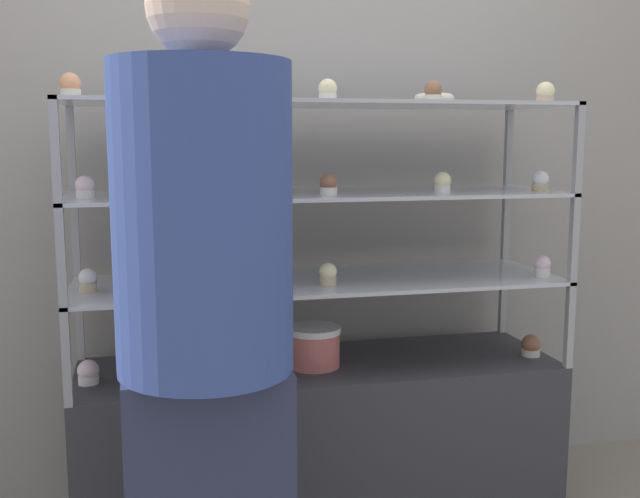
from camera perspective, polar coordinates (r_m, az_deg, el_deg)
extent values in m
cube|color=gray|center=(2.81, -1.86, 8.15)|extent=(8.00, 0.05, 2.60)
cube|color=#333338|center=(2.64, 0.00, -14.58)|extent=(1.59, 0.49, 0.57)
cube|color=#99999E|center=(2.67, -17.85, -5.04)|extent=(0.02, 0.02, 0.29)
cube|color=#99999E|center=(2.98, 13.76, -3.48)|extent=(0.02, 0.02, 0.29)
cube|color=#99999E|center=(2.22, -18.76, -7.81)|extent=(0.02, 0.02, 0.29)
cube|color=#99999E|center=(2.59, 18.48, -5.51)|extent=(0.02, 0.02, 0.29)
cube|color=#B7BCC6|center=(2.47, 0.00, -2.45)|extent=(1.59, 0.49, 0.01)
cube|color=#99999E|center=(2.62, -18.13, 1.08)|extent=(0.02, 0.02, 0.29)
cube|color=#99999E|center=(2.94, 13.96, 2.01)|extent=(0.02, 0.02, 0.29)
cube|color=#99999E|center=(2.16, -19.13, -0.48)|extent=(0.02, 0.02, 0.29)
cube|color=#99999E|center=(2.54, 18.79, 0.81)|extent=(0.02, 0.02, 0.29)
cube|color=#B7BCC6|center=(2.43, 0.00, 4.22)|extent=(1.59, 0.49, 0.01)
cube|color=#99999E|center=(2.60, -18.43, 7.37)|extent=(0.02, 0.02, 0.29)
cube|color=#99999E|center=(2.92, 14.16, 7.62)|extent=(0.02, 0.02, 0.29)
cube|color=#99999E|center=(2.14, -19.51, 7.16)|extent=(0.02, 0.02, 0.29)
cube|color=#99999E|center=(2.52, 19.10, 7.31)|extent=(0.02, 0.02, 0.29)
cube|color=#B7BCC6|center=(2.43, 0.00, 11.00)|extent=(1.59, 0.49, 0.01)
cylinder|color=#C66660|center=(2.49, -0.47, -7.67)|extent=(0.17, 0.17, 0.11)
cylinder|color=white|center=(2.47, -0.47, -6.17)|extent=(0.18, 0.18, 0.02)
cube|color=#DBBC84|center=(2.34, -9.96, 11.77)|extent=(0.20, 0.13, 0.05)
cube|color=#E5996B|center=(2.34, -9.98, 12.53)|extent=(0.20, 0.13, 0.01)
cylinder|color=white|center=(2.44, -17.22, -9.49)|extent=(0.06, 0.06, 0.02)
sphere|color=silver|center=(2.43, -17.25, -8.82)|extent=(0.07, 0.07, 0.07)
cylinder|color=beige|center=(2.72, 15.75, -7.59)|extent=(0.06, 0.06, 0.02)
sphere|color=#8C5B42|center=(2.71, 15.78, -6.98)|extent=(0.07, 0.07, 0.07)
cube|color=white|center=(2.26, -10.52, -10.48)|extent=(0.04, 0.00, 0.04)
cylinder|color=#CCB28C|center=(2.37, -17.24, -2.79)|extent=(0.05, 0.05, 0.03)
sphere|color=white|center=(2.36, -17.27, -2.08)|extent=(0.06, 0.06, 0.06)
cylinder|color=#CCB28C|center=(2.36, 0.65, -2.44)|extent=(0.05, 0.05, 0.03)
sphere|color=#F4EAB2|center=(2.36, 0.66, -1.72)|extent=(0.06, 0.06, 0.06)
cylinder|color=white|center=(2.62, 16.54, -1.72)|extent=(0.05, 0.05, 0.03)
sphere|color=silver|center=(2.61, 16.57, -1.07)|extent=(0.06, 0.06, 0.06)
cube|color=white|center=(2.20, -5.13, -3.10)|extent=(0.04, 0.00, 0.04)
cylinder|color=white|center=(2.30, -17.45, 4.01)|extent=(0.05, 0.05, 0.02)
sphere|color=silver|center=(2.29, -17.48, 4.68)|extent=(0.06, 0.06, 0.06)
cylinder|color=white|center=(2.25, -8.27, 4.24)|extent=(0.05, 0.05, 0.02)
sphere|color=silver|center=(2.25, -8.29, 4.92)|extent=(0.06, 0.06, 0.06)
cylinder|color=white|center=(2.32, 0.70, 4.44)|extent=(0.05, 0.05, 0.02)
sphere|color=#8C5B42|center=(2.32, 0.70, 5.11)|extent=(0.06, 0.06, 0.06)
cylinder|color=white|center=(2.45, 9.30, 4.55)|extent=(0.05, 0.05, 0.02)
sphere|color=#F4EAB2|center=(2.45, 9.32, 5.18)|extent=(0.06, 0.06, 0.06)
cylinder|color=#CCB28C|center=(2.60, 16.41, 4.54)|extent=(0.05, 0.05, 0.02)
sphere|color=white|center=(2.60, 16.44, 5.13)|extent=(0.06, 0.06, 0.06)
cube|color=white|center=(2.14, -11.73, 4.20)|extent=(0.04, 0.00, 0.04)
cylinder|color=beige|center=(2.27, -18.46, 11.19)|extent=(0.06, 0.06, 0.02)
sphere|color=#E5996B|center=(2.27, -18.50, 11.90)|extent=(0.06, 0.06, 0.06)
cylinder|color=white|center=(2.38, 0.59, 11.48)|extent=(0.06, 0.06, 0.02)
sphere|color=#F4EAB2|center=(2.38, 0.59, 12.15)|extent=(0.06, 0.06, 0.06)
cylinder|color=beige|center=(2.48, 8.60, 11.26)|extent=(0.06, 0.06, 0.02)
sphere|color=#8C5B42|center=(2.48, 8.62, 11.91)|extent=(0.06, 0.06, 0.06)
cylinder|color=#CCB28C|center=(2.61, 16.77, 10.86)|extent=(0.06, 0.06, 0.02)
sphere|color=#F4EAB2|center=(2.62, 16.80, 11.47)|extent=(0.06, 0.06, 0.06)
cube|color=white|center=(2.16, -5.68, 12.01)|extent=(0.04, 0.00, 0.04)
torus|color=#EFE5CC|center=(2.59, 8.69, 11.25)|extent=(0.13, 0.13, 0.03)
cylinder|color=#33478C|center=(1.68, -8.90, 2.24)|extent=(0.40, 0.40, 0.69)
sphere|color=beige|center=(1.69, -9.28, 17.78)|extent=(0.22, 0.22, 0.22)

